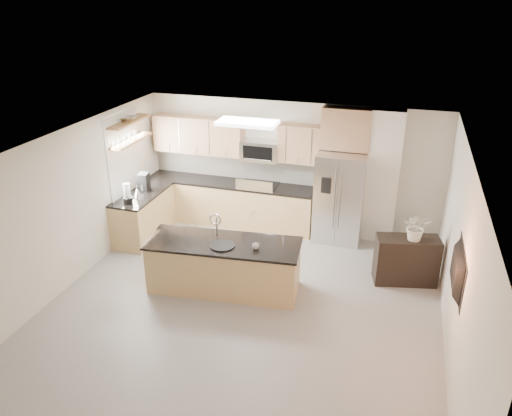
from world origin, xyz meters
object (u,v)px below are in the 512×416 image
(platter, at_px, (222,245))
(blender, at_px, (127,195))
(island, at_px, (224,265))
(coffee_maker, at_px, (144,182))
(range, at_px, (258,206))
(refrigerator, at_px, (340,197))
(microwave, at_px, (260,150))
(credenza, at_px, (406,260))
(flower_vase, at_px, (418,220))
(television, at_px, (453,270))
(cup, at_px, (256,246))
(kettle, at_px, (138,193))
(bowl, at_px, (128,118))

(platter, xyz_separation_m, blender, (-2.24, 0.97, 0.22))
(island, xyz_separation_m, coffee_maker, (-2.23, 1.51, 0.66))
(range, distance_m, refrigerator, 1.71)
(microwave, height_order, platter, microwave)
(range, bearing_deg, microwave, 90.00)
(credenza, distance_m, blender, 5.12)
(flower_vase, height_order, television, television)
(microwave, height_order, refrigerator, microwave)
(cup, distance_m, flower_vase, 2.65)
(island, xyz_separation_m, blender, (-2.21, 0.85, 0.66))
(coffee_maker, height_order, television, television)
(platter, xyz_separation_m, flower_vase, (2.93, 1.19, 0.31))
(microwave, distance_m, island, 2.81)
(flower_vase, distance_m, television, 1.83)
(kettle, distance_m, coffee_maker, 0.40)
(island, bearing_deg, flower_vase, 13.99)
(refrigerator, bearing_deg, credenza, -43.55)
(microwave, height_order, credenza, microwave)
(kettle, bearing_deg, microwave, 34.87)
(refrigerator, relative_size, flower_vase, 2.51)
(refrigerator, relative_size, kettle, 7.58)
(credenza, bearing_deg, refrigerator, 123.61)
(island, relative_size, cup, 22.82)
(television, bearing_deg, flower_vase, 13.37)
(range, relative_size, bowl, 2.88)
(range, bearing_deg, refrigerator, -1.60)
(blender, height_order, television, television)
(cup, xyz_separation_m, television, (2.81, -0.65, 0.44))
(island, xyz_separation_m, kettle, (-2.16, 1.13, 0.59))
(blender, bearing_deg, television, -15.56)
(credenza, distance_m, coffee_maker, 5.16)
(coffee_maker, bearing_deg, television, -21.58)
(cup, xyz_separation_m, platter, (-0.53, -0.07, -0.03))
(range, relative_size, kettle, 4.85)
(coffee_maker, xyz_separation_m, bowl, (-0.15, -0.06, 1.30))
(island, relative_size, flower_vase, 3.62)
(microwave, xyz_separation_m, kettle, (-2.02, -1.41, -0.61))
(platter, xyz_separation_m, coffee_maker, (-2.26, 1.63, 0.22))
(range, relative_size, microwave, 1.50)
(range, xyz_separation_m, refrigerator, (1.66, -0.05, 0.42))
(kettle, bearing_deg, flower_vase, -0.69)
(blender, height_order, coffee_maker, blender)
(credenza, height_order, flower_vase, flower_vase)
(kettle, distance_m, flower_vase, 5.12)
(refrigerator, height_order, platter, refrigerator)
(coffee_maker, distance_m, bowl, 1.31)
(coffee_maker, height_order, bowl, bowl)
(credenza, bearing_deg, coffee_maker, 162.50)
(blender, bearing_deg, refrigerator, 22.14)
(credenza, relative_size, television, 0.96)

